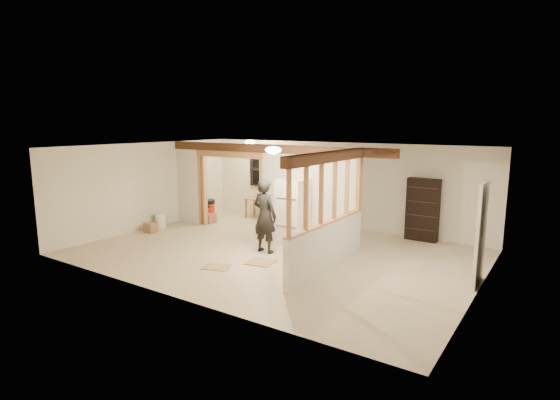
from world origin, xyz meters
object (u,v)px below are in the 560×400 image
Objects in this scene: shop_vac at (208,210)px; refrigerator at (293,212)px; woman at (265,216)px; bookshelf at (423,210)px; work_table at (262,209)px.

refrigerator is at bearing -13.27° from shop_vac.
bookshelf is at bearing -127.59° from woman.
woman is 2.64× the size of shop_vac.
woman is 4.22m from bookshelf.
work_table is (-2.45, 2.02, -0.51)m from refrigerator.
woman reaches higher than work_table.
work_table is at bearing 140.42° from refrigerator.
shop_vac is at bearing -167.93° from bookshelf.
work_table is 0.64× the size of bookshelf.
refrigerator is 2.51× the size of shop_vac.
bookshelf is (2.59, 2.24, -0.02)m from refrigerator.
refrigerator is 0.94m from woman.
shop_vac is (-3.75, 0.88, -0.51)m from refrigerator.
bookshelf is at bearing 40.85° from refrigerator.
refrigerator is at bearing -99.21° from woman.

